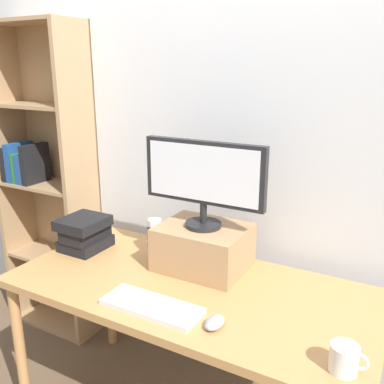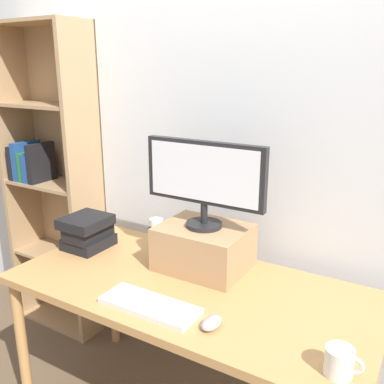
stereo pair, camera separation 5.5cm
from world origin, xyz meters
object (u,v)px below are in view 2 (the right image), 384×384
(bookshelf_unit, at_px, (53,181))
(computer_monitor, at_px, (204,177))
(desk, at_px, (189,299))
(computer_mouse, at_px, (211,323))
(coffee_mug, at_px, (340,362))
(desk_speaker, at_px, (157,236))
(book_stack, at_px, (88,232))
(riser_box, at_px, (204,247))
(keyboard, at_px, (150,305))

(bookshelf_unit, distance_m, computer_monitor, 1.23)
(desk, bearing_deg, bookshelf_unit, 163.69)
(computer_mouse, bearing_deg, coffee_mug, -2.15)
(desk_speaker, bearing_deg, computer_mouse, -37.60)
(computer_mouse, xyz_separation_m, book_stack, (-0.89, 0.29, 0.07))
(coffee_mug, relative_size, desk_speaker, 0.64)
(computer_monitor, distance_m, desk_speaker, 0.44)
(riser_box, bearing_deg, keyboard, -91.13)
(riser_box, distance_m, keyboard, 0.43)
(computer_mouse, bearing_deg, desk, 136.04)
(computer_monitor, distance_m, keyboard, 0.60)
(book_stack, bearing_deg, riser_box, 9.94)
(keyboard, distance_m, coffee_mug, 0.72)
(desk_speaker, bearing_deg, coffee_mug, -23.50)
(book_stack, bearing_deg, desk, -5.83)
(keyboard, bearing_deg, desk, 81.67)
(book_stack, relative_size, desk_speaker, 1.32)
(computer_monitor, distance_m, coffee_mug, 0.92)
(computer_monitor, relative_size, computer_mouse, 5.59)
(computer_mouse, distance_m, coffee_mug, 0.46)
(bookshelf_unit, relative_size, coffee_mug, 16.15)
(computer_monitor, bearing_deg, coffee_mug, -30.31)
(bookshelf_unit, relative_size, keyboard, 4.75)
(computer_monitor, relative_size, book_stack, 2.37)
(book_stack, relative_size, coffee_mug, 2.06)
(desk_speaker, bearing_deg, keyboard, -57.71)
(riser_box, height_order, keyboard, riser_box)
(book_stack, height_order, coffee_mug, book_stack)
(computer_monitor, relative_size, keyboard, 1.44)
(desk, xyz_separation_m, book_stack, (-0.66, 0.07, 0.16))
(desk, bearing_deg, keyboard, -98.33)
(bookshelf_unit, relative_size, riser_box, 4.80)
(riser_box, xyz_separation_m, computer_mouse, (0.26, -0.40, -0.08))
(desk, distance_m, coffee_mug, 0.74)
(riser_box, bearing_deg, computer_mouse, -57.09)
(computer_mouse, xyz_separation_m, coffee_mug, (0.46, -0.02, 0.03))
(riser_box, bearing_deg, desk_speaker, 177.39)
(bookshelf_unit, bearing_deg, keyboard, -26.71)
(book_stack, bearing_deg, computer_mouse, -18.19)
(desk_speaker, bearing_deg, book_stack, -160.66)
(keyboard, relative_size, book_stack, 1.65)
(bookshelf_unit, xyz_separation_m, riser_box, (1.19, -0.18, -0.11))
(computer_monitor, height_order, desk_speaker, computer_monitor)
(computer_mouse, bearing_deg, book_stack, 161.81)
(desk, height_order, bookshelf_unit, bookshelf_unit)
(desk, bearing_deg, desk_speaker, 148.15)
(bookshelf_unit, distance_m, book_stack, 0.64)
(riser_box, bearing_deg, desk, -81.42)
(riser_box, relative_size, computer_monitor, 0.69)
(computer_mouse, height_order, book_stack, book_stack)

